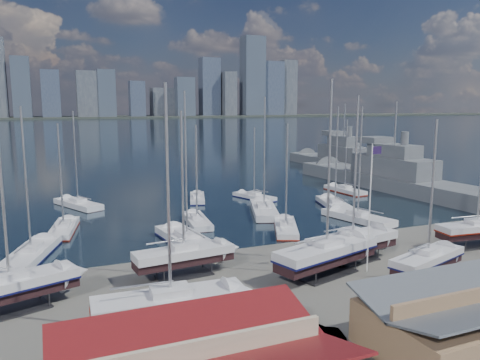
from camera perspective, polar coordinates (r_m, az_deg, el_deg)
name	(u,v)px	position (r m, az deg, el deg)	size (l,w,h in m)	color
ground	(326,271)	(47.27, 10.47, -10.89)	(1400.00, 1400.00, 0.00)	#605E59
water	(82,128)	(348.27, -18.71, 5.98)	(1400.00, 600.00, 0.40)	#172235
far_shore	(65,118)	(607.70, -20.52, 7.14)	(1400.00, 80.00, 2.20)	#2D332D
skyline	(57,85)	(601.46, -21.45, 10.70)	(639.14, 43.80, 107.69)	#475166
shed_grey	(462,319)	(35.23, 25.43, -15.05)	(12.60, 8.40, 4.17)	#8C6B4C
sailboat_cradle_0	(10,287)	(41.28, -26.25, -11.62)	(10.58, 5.98, 16.45)	#2D2D33
sailboat_cradle_1	(171,304)	(34.50, -8.44, -14.75)	(11.04, 3.52, 17.52)	#2D2D33
sailboat_cradle_2	(184,255)	(45.02, -6.85, -9.06)	(9.71, 3.58, 15.54)	#2D2D33
sailboat_cradle_3	(327,253)	(45.64, 10.51, -8.71)	(11.93, 6.24, 18.38)	#2D2D33
sailboat_cradle_4	(353,242)	(50.01, 13.56, -7.30)	(10.82, 4.67, 17.02)	#2D2D33
sailboat_cradle_5	(428,260)	(46.88, 21.90, -8.98)	(9.47, 5.16, 14.84)	#2D2D33
sailboat_cradle_6	(477,229)	(60.04, 26.90, -5.38)	(9.78, 3.65, 15.49)	#2D2D33
sailboat_moored_0	(31,256)	(54.67, -24.08, -8.43)	(6.46, 11.59, 16.71)	black
sailboat_moored_1	(64,230)	(64.10, -20.67, -5.70)	(4.48, 10.02, 14.47)	black
sailboat_moored_2	(78,205)	(78.55, -19.13, -2.94)	(7.12, 10.77, 15.88)	black
sailboat_moored_3	(187,242)	(54.99, -6.45, -7.57)	(5.06, 12.67, 18.43)	black
sailboat_moored_4	(197,222)	(64.15, -5.25, -5.11)	(3.64, 9.56, 14.08)	black
sailboat_moored_5	(197,199)	(79.73, -5.23, -2.30)	(4.77, 8.87, 12.77)	black
sailboat_moored_6	(286,229)	(60.74, 5.60, -5.94)	(6.49, 9.87, 14.40)	black
sailboat_moored_7	(264,212)	(70.03, 2.93, -3.86)	(7.23, 12.39, 18.07)	black
sailboat_moored_8	(254,197)	(80.71, 1.74, -2.13)	(5.24, 8.96, 12.94)	black
sailboat_moored_9	(358,219)	(67.52, 14.15, -4.63)	(5.60, 11.44, 16.65)	black
sailboat_moored_10	(335,206)	(75.09, 11.50, -3.16)	(5.94, 11.54, 16.62)	black
sailboat_moored_11	(345,191)	(88.87, 12.66, -1.30)	(3.41, 9.62, 14.11)	black
naval_ship_east	(392,181)	(94.32, 18.07, -0.10)	(11.07, 49.86, 18.45)	#585B61
naval_ship_west	(343,163)	(120.44, 12.43, 2.05)	(7.27, 43.56, 17.92)	#585B61
car_a	(208,349)	(31.46, -3.97, -19.86)	(1.93, 4.80, 1.64)	gray
car_b	(316,336)	(33.65, 9.26, -18.24)	(1.38, 3.96, 1.31)	gray
car_c	(412,296)	(41.36, 20.25, -13.13)	(2.60, 5.64, 1.57)	gray
car_d	(448,300)	(42.05, 24.03, -13.19)	(1.83, 4.50, 1.30)	gray
flagpole	(371,199)	(46.25, 15.66, -2.23)	(1.10, 0.12, 12.48)	white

